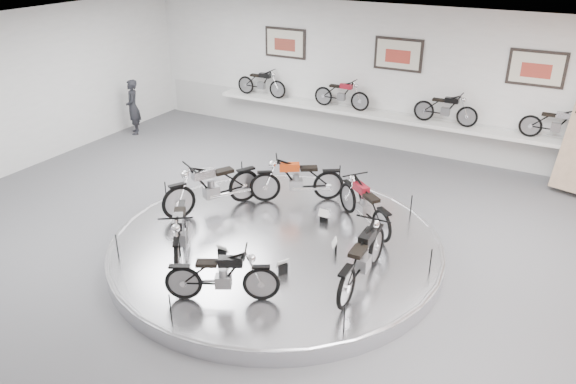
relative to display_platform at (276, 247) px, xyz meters
The scene contains 21 objects.
floor 0.34m from the display_platform, 90.00° to the right, with size 16.00×16.00×0.00m, color #505053.
ceiling 3.86m from the display_platform, 90.00° to the right, with size 16.00×16.00×0.00m, color white.
wall_back 6.95m from the display_platform, 90.00° to the left, with size 16.00×16.00×0.00m, color white.
dado_band 6.69m from the display_platform, 90.00° to the left, with size 15.68×0.04×1.10m, color #BCBCBA.
display_platform is the anchor object (origin of this frame).
platform_rim 0.12m from the display_platform, ahead, with size 6.40×6.40×0.10m, color #B2B2BA.
shelf 6.46m from the display_platform, 90.00° to the left, with size 11.00×0.55×0.10m, color silver.
poster_left 7.94m from the display_platform, 117.72° to the left, with size 1.35×0.06×0.88m, color beige.
poster_center 7.13m from the display_platform, 90.00° to the left, with size 1.35×0.06×0.88m, color beige.
poster_right 7.94m from the display_platform, 62.28° to the left, with size 1.35×0.06×0.88m, color beige.
shelf_bike_a 7.76m from the display_platform, 123.27° to the left, with size 1.22×0.42×0.73m, color black, non-canonical shape.
shelf_bike_b 6.69m from the display_platform, 103.19° to the left, with size 1.22×0.42×0.73m, color maroon, non-canonical shape.
shelf_bike_c 6.69m from the display_platform, 76.81° to the left, with size 1.22×0.42×0.73m, color black, non-canonical shape.
shelf_bike_d 7.76m from the display_platform, 56.73° to the left, with size 1.22×0.42×0.73m, color #A4A3A8, non-canonical shape.
bike_a 1.96m from the display_platform, 46.92° to the left, with size 1.69×0.60×0.99m, color maroon, non-canonical shape.
bike_b 1.92m from the display_platform, 105.20° to the left, with size 1.76×0.62×1.03m, color #C73B0F, non-canonical shape.
bike_c 2.02m from the display_platform, 165.56° to the left, with size 1.92×0.68×1.13m, color #A4A3A8, non-canonical shape.
bike_d 1.94m from the display_platform, 132.58° to the right, with size 1.75×0.62×1.03m, color black, non-canonical shape.
bike_e 2.18m from the display_platform, 84.37° to the right, with size 1.58×0.56×0.93m, color black, non-canonical shape.
bike_f 2.20m from the display_platform, 16.41° to the right, with size 1.80×0.64×1.06m, color black, non-canonical shape.
visitor 8.48m from the display_platform, 151.07° to the left, with size 0.61×0.40×1.68m, color black.
Camera 1 is at (4.76, -7.88, 5.77)m, focal length 35.00 mm.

